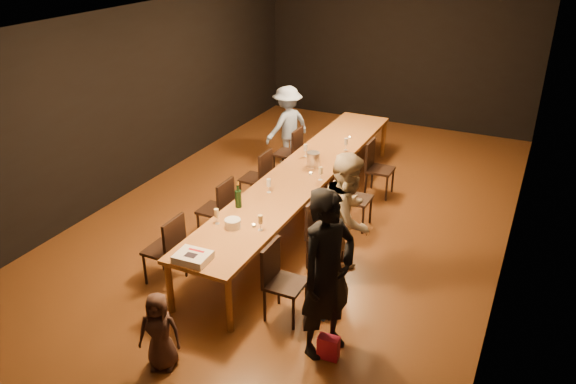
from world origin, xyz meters
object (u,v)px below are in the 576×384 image
at_px(table, 304,173).
at_px(chair_right_3, 380,169).
at_px(chair_right_2, 356,198).
at_px(chair_left_2, 255,178).
at_px(plate_stack, 233,223).
at_px(chair_right_1, 326,235).
at_px(woman_birthday, 327,275).
at_px(chair_left_3, 288,153).
at_px(chair_right_0, 286,283).
at_px(chair_left_0, 163,249).
at_px(champagne_bottle, 238,194).
at_px(birthday_cake, 193,257).
at_px(chair_left_1, 215,209).
at_px(man_blue, 287,125).
at_px(woman_tan, 348,217).
at_px(child, 159,331).
at_px(ice_bucket, 313,159).

distance_m(table, chair_right_3, 1.49).
xyz_separation_m(chair_right_2, chair_right_3, (0.00, 1.20, 0.00)).
bearing_deg(chair_left_2, plate_stack, -158.65).
relative_size(table, chair_right_1, 6.45).
xyz_separation_m(chair_right_1, woman_birthday, (0.61, -1.50, 0.47)).
bearing_deg(table, chair_left_3, 125.31).
height_order(chair_right_0, chair_left_0, same).
bearing_deg(champagne_bottle, chair_left_0, -121.19).
height_order(chair_right_1, chair_left_3, same).
xyz_separation_m(chair_left_0, birthday_cake, (0.76, -0.42, 0.33)).
height_order(chair_right_1, chair_right_3, same).
bearing_deg(chair_left_1, chair_right_2, -54.78).
height_order(woman_birthday, birthday_cake, woman_birthday).
xyz_separation_m(birthday_cake, plate_stack, (0.02, 0.84, 0.01)).
height_order(chair_right_0, chair_left_3, same).
relative_size(chair_right_1, chair_left_2, 1.00).
xyz_separation_m(table, birthday_cake, (-0.09, -2.82, 0.09)).
height_order(man_blue, birthday_cake, man_blue).
distance_m(woman_tan, man_blue, 3.89).
relative_size(chair_right_1, woman_birthday, 0.49).
bearing_deg(chair_left_0, table, -19.50).
bearing_deg(chair_left_3, child, -169.50).
bearing_deg(chair_left_1, woman_tan, -92.97).
height_order(chair_left_2, child, chair_left_2).
relative_size(chair_left_2, man_blue, 0.63).
bearing_deg(table, man_blue, 122.36).
bearing_deg(chair_left_1, champagne_bottle, -116.08).
height_order(man_blue, champagne_bottle, man_blue).
xyz_separation_m(chair_right_2, chair_left_0, (-1.70, -2.40, 0.00)).
distance_m(chair_right_3, chair_left_3, 1.70).
bearing_deg(ice_bucket, plate_stack, -93.30).
bearing_deg(chair_left_1, chair_left_3, 0.00).
bearing_deg(chair_right_3, table, -35.31).
distance_m(table, woman_tan, 1.76).
height_order(chair_right_0, chair_left_2, same).
relative_size(table, chair_left_0, 6.45).
bearing_deg(woman_tan, chair_right_2, 13.41).
xyz_separation_m(table, chair_right_0, (0.85, -2.40, -0.24)).
distance_m(chair_right_3, ice_bucket, 1.32).
height_order(chair_right_0, plate_stack, chair_right_0).
distance_m(chair_right_0, man_blue, 4.67).
relative_size(chair_right_3, plate_stack, 4.61).
height_order(chair_left_3, plate_stack, chair_left_3).
distance_m(chair_right_3, plate_stack, 3.34).
xyz_separation_m(chair_left_0, ice_bucket, (0.90, 2.62, 0.40)).
bearing_deg(woman_tan, chair_left_1, 86.40).
xyz_separation_m(plate_stack, ice_bucket, (0.13, 2.21, 0.06)).
xyz_separation_m(chair_right_3, chair_left_2, (-1.70, -1.20, 0.00)).
relative_size(chair_right_0, chair_left_1, 1.00).
relative_size(chair_left_2, woman_birthday, 0.49).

